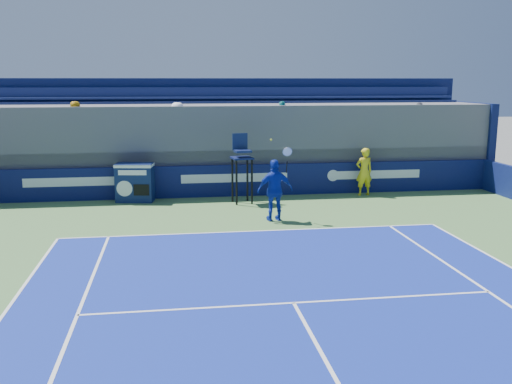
{
  "coord_description": "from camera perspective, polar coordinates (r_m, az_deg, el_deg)",
  "views": [
    {
      "loc": [
        -2.27,
        -3.94,
        4.31
      ],
      "look_at": [
        0.0,
        11.5,
        1.25
      ],
      "focal_mm": 40.0,
      "sensor_mm": 36.0,
      "label": 1
    }
  ],
  "objects": [
    {
      "name": "umpire_chair",
      "position": [
        20.13,
        -1.44,
        3.15
      ],
      "size": [
        0.8,
        0.8,
        2.48
      ],
      "color": "black",
      "rests_on": "ground"
    },
    {
      "name": "ball_person",
      "position": [
        21.95,
        10.76,
        2.01
      ],
      "size": [
        0.7,
        0.5,
        1.81
      ],
      "primitive_type": "imported",
      "rotation": [
        0.0,
        0.0,
        3.25
      ],
      "color": "yellow",
      "rests_on": "apron"
    },
    {
      "name": "tennis_player",
      "position": [
        17.61,
        1.92,
        0.18
      ],
      "size": [
        1.17,
        0.57,
        2.57
      ],
      "color": "#142EA7",
      "rests_on": "apron"
    },
    {
      "name": "match_clock",
      "position": [
        20.93,
        -12.02,
        1.04
      ],
      "size": [
        1.42,
        0.92,
        1.4
      ],
      "color": "#0F1D4C",
      "rests_on": "ground"
    },
    {
      "name": "back_hoarding",
      "position": [
        21.48,
        -2.16,
        1.15
      ],
      "size": [
        20.4,
        0.21,
        1.2
      ],
      "color": "#0C1247",
      "rests_on": "ground"
    },
    {
      "name": "stadium_seating",
      "position": [
        23.32,
        -2.77,
        4.99
      ],
      "size": [
        21.0,
        4.05,
        4.4
      ],
      "color": "#56565B",
      "rests_on": "ground"
    }
  ]
}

